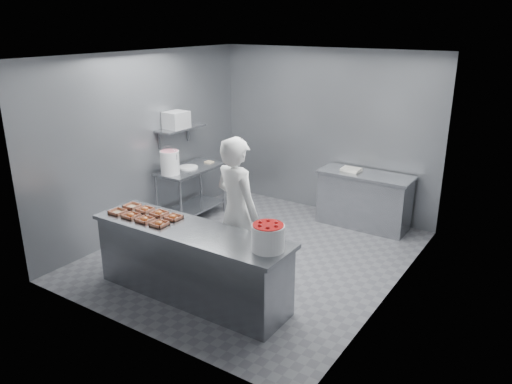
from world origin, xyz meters
TOP-DOWN VIEW (x-y plane):
  - floor at (0.00, 0.00)m, footprint 4.50×4.50m
  - ceiling at (0.00, 0.00)m, footprint 4.50×4.50m
  - wall_back at (0.00, 2.25)m, footprint 4.00×0.04m
  - wall_left at (-2.00, 0.00)m, footprint 0.04×4.50m
  - wall_right at (2.00, 0.00)m, footprint 0.04×4.50m
  - service_counter at (0.00, -1.35)m, footprint 2.60×0.70m
  - prep_table at (-1.65, 0.60)m, footprint 0.60×1.20m
  - back_counter at (0.90, 1.90)m, footprint 1.50×0.60m
  - wall_shelf at (-1.82, 0.60)m, footprint 0.35×0.90m
  - tray_0 at (-1.08, -1.47)m, footprint 0.19×0.18m
  - tray_1 at (-0.85, -1.47)m, footprint 0.19×0.18m
  - tray_2 at (-0.61, -1.47)m, footprint 0.19×0.18m
  - tray_3 at (-0.37, -1.47)m, footprint 0.19×0.18m
  - tray_4 at (-1.08, -1.23)m, footprint 0.19×0.18m
  - tray_5 at (-0.85, -1.23)m, footprint 0.19×0.18m
  - tray_6 at (-0.61, -1.23)m, footprint 0.19×0.18m
  - tray_7 at (-0.37, -1.23)m, footprint 0.19×0.18m
  - worker at (0.24, -0.73)m, footprint 0.80×0.63m
  - strawberry_tub at (1.07, -1.33)m, footprint 0.35×0.35m
  - glaze_bucket at (-1.69, 0.16)m, footprint 0.31×0.30m
  - bucket_lid at (-1.67, 0.57)m, footprint 0.32×0.32m
  - rag at (-1.60, 1.03)m, footprint 0.14×0.12m
  - appliance at (-1.82, 0.50)m, footprint 0.34×0.38m
  - paper_stack at (0.65, 1.90)m, footprint 0.32×0.24m

SIDE VIEW (x-z plane):
  - floor at x=0.00m, z-range 0.00..0.00m
  - back_counter at x=0.90m, z-range 0.00..0.90m
  - service_counter at x=0.00m, z-range 0.00..0.90m
  - prep_table at x=-1.65m, z-range 0.14..1.04m
  - rag at x=-1.60m, z-range 0.90..0.92m
  - bucket_lid at x=-1.67m, z-range 0.90..0.92m
  - tray_0 at x=-1.08m, z-range 0.90..0.94m
  - tray_4 at x=-1.08m, z-range 0.90..0.94m
  - tray_1 at x=-0.85m, z-range 0.89..0.95m
  - tray_2 at x=-0.61m, z-range 0.89..0.95m
  - tray_3 at x=-0.37m, z-range 0.89..0.95m
  - tray_5 at x=-0.85m, z-range 0.89..0.95m
  - tray_6 at x=-0.61m, z-range 0.89..0.95m
  - tray_7 at x=-0.37m, z-range 0.89..0.95m
  - paper_stack at x=0.65m, z-range 0.90..0.95m
  - worker at x=0.24m, z-range 0.00..1.92m
  - strawberry_tub at x=1.07m, z-range 0.91..1.20m
  - glaze_bucket at x=-1.69m, z-range 0.87..1.33m
  - wall_back at x=0.00m, z-range 0.00..2.80m
  - wall_left at x=-2.00m, z-range 0.00..2.80m
  - wall_right at x=2.00m, z-range 0.00..2.80m
  - wall_shelf at x=-1.82m, z-range 1.54..1.56m
  - appliance at x=-1.82m, z-range 1.56..1.83m
  - ceiling at x=0.00m, z-range 2.80..2.80m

